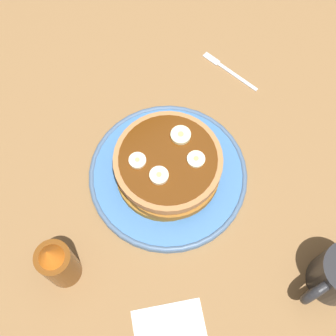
# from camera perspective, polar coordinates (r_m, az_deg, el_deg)

# --- Properties ---
(ground_plane) EXTENTS (1.40, 1.40, 0.03)m
(ground_plane) POSITION_cam_1_polar(r_m,az_deg,el_deg) (0.83, 0.00, -1.46)
(ground_plane) COLOR olive
(plate) EXTENTS (0.28, 0.28, 0.02)m
(plate) POSITION_cam_1_polar(r_m,az_deg,el_deg) (0.81, 0.00, -0.83)
(plate) COLOR #3F72B2
(plate) RESTS_ON ground_plane
(pancake_stack) EXTENTS (0.18, 0.18, 0.06)m
(pancake_stack) POSITION_cam_1_polar(r_m,az_deg,el_deg) (0.77, 0.15, 0.18)
(pancake_stack) COLOR olive
(pancake_stack) RESTS_ON plate
(banana_slice_0) EXTENTS (0.03, 0.03, 0.01)m
(banana_slice_0) POSITION_cam_1_polar(r_m,az_deg,el_deg) (0.73, -1.12, -0.95)
(banana_slice_0) COLOR #F3E7C3
(banana_slice_0) RESTS_ON pancake_stack
(banana_slice_1) EXTENTS (0.03, 0.03, 0.01)m
(banana_slice_1) POSITION_cam_1_polar(r_m,az_deg,el_deg) (0.74, 3.48, 1.08)
(banana_slice_1) COLOR #F0EABB
(banana_slice_1) RESTS_ON pancake_stack
(banana_slice_2) EXTENTS (0.03, 0.03, 0.01)m
(banana_slice_2) POSITION_cam_1_polar(r_m,az_deg,el_deg) (0.74, -3.80, 0.91)
(banana_slice_2) COLOR #FDEEC3
(banana_slice_2) RESTS_ON pancake_stack
(banana_slice_3) EXTENTS (0.03, 0.03, 0.01)m
(banana_slice_3) POSITION_cam_1_polar(r_m,az_deg,el_deg) (0.76, 1.57, 4.07)
(banana_slice_3) COLOR #F3F0B3
(banana_slice_3) RESTS_ON pancake_stack
(fork) EXTENTS (0.05, 0.13, 0.01)m
(fork) POSITION_cam_1_polar(r_m,az_deg,el_deg) (0.93, 7.30, 12.03)
(fork) COLOR silver
(fork) RESTS_ON ground_plane
(syrup_bottle) EXTENTS (0.05, 0.05, 0.13)m
(syrup_bottle) POSITION_cam_1_polar(r_m,az_deg,el_deg) (0.73, -13.46, -11.38)
(syrup_bottle) COLOR brown
(syrup_bottle) RESTS_ON ground_plane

